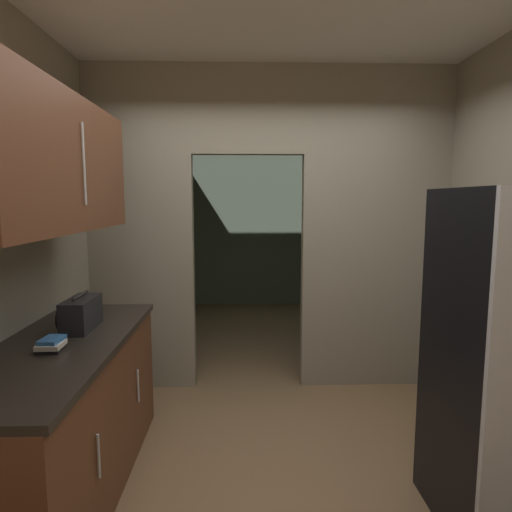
# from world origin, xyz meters

# --- Properties ---
(ground) EXTENTS (20.00, 20.00, 0.00)m
(ground) POSITION_xyz_m (0.00, 0.00, 0.00)
(ground) COLOR brown
(kitchen_overhead_slab) EXTENTS (3.56, 7.05, 0.06)m
(kitchen_overhead_slab) POSITION_xyz_m (0.00, 0.46, 2.85)
(kitchen_overhead_slab) COLOR silver
(kitchen_partition) EXTENTS (3.16, 0.12, 2.82)m
(kitchen_partition) POSITION_xyz_m (0.06, 1.53, 1.52)
(kitchen_partition) COLOR gray
(kitchen_partition) RESTS_ON ground
(adjoining_room_shell) EXTENTS (3.16, 3.22, 2.82)m
(adjoining_room_shell) POSITION_xyz_m (0.00, 3.64, 1.41)
(adjoining_room_shell) COLOR slate
(adjoining_room_shell) RESTS_ON ground
(lower_cabinet_run) EXTENTS (0.66, 1.81, 0.90)m
(lower_cabinet_run) POSITION_xyz_m (-1.25, 0.01, 0.45)
(lower_cabinet_run) COLOR brown
(lower_cabinet_run) RESTS_ON ground
(upper_cabinet_counterside) EXTENTS (0.36, 1.63, 0.71)m
(upper_cabinet_counterside) POSITION_xyz_m (-1.25, 0.01, 1.87)
(upper_cabinet_counterside) COLOR brown
(boombox) EXTENTS (0.16, 0.34, 0.22)m
(boombox) POSITION_xyz_m (-1.22, 0.28, 1.00)
(boombox) COLOR black
(boombox) RESTS_ON lower_cabinet_run
(book_stack) EXTENTS (0.14, 0.16, 0.07)m
(book_stack) POSITION_xyz_m (-1.24, -0.12, 0.93)
(book_stack) COLOR black
(book_stack) RESTS_ON lower_cabinet_run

